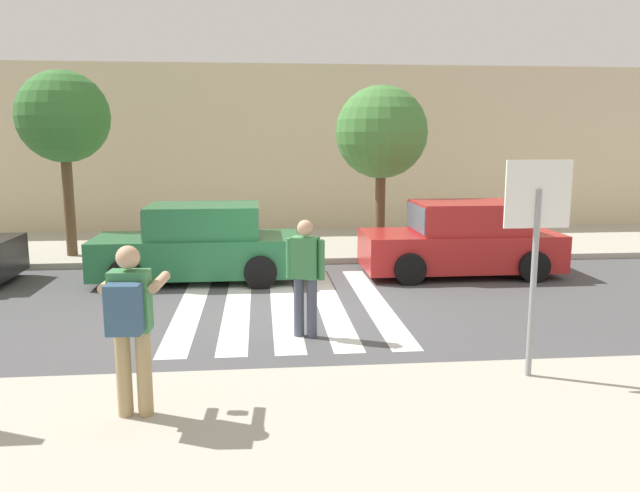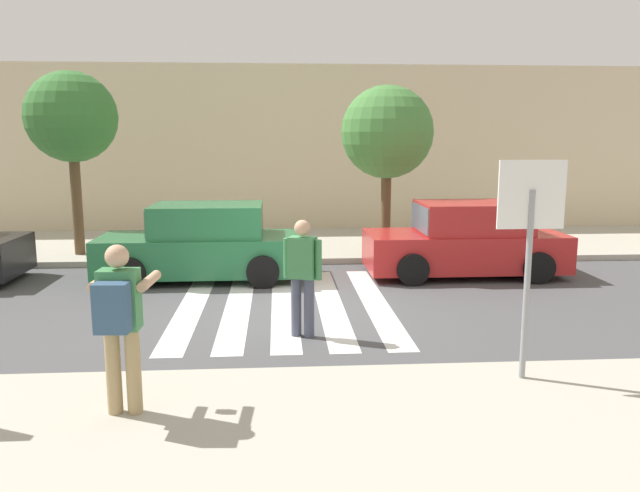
% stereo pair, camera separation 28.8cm
% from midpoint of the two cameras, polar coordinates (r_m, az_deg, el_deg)
% --- Properties ---
extents(ground_plane, '(120.00, 120.00, 0.00)m').
position_cam_midpoint_polar(ground_plane, '(10.77, -4.07, -5.64)').
color(ground_plane, '#4C4C4F').
extents(sidewalk_far, '(60.00, 4.80, 0.14)m').
position_cam_midpoint_polar(sidewalk_far, '(16.62, -4.63, 0.13)').
color(sidewalk_far, '#B2AD9E').
rests_on(sidewalk_far, ground).
extents(building_facade_far, '(56.00, 4.00, 5.00)m').
position_cam_midpoint_polar(building_facade_far, '(20.78, -4.93, 8.83)').
color(building_facade_far, beige).
rests_on(building_facade_far, ground).
extents(crosswalk_stripe_0, '(0.44, 5.20, 0.01)m').
position_cam_midpoint_polar(crosswalk_stripe_0, '(11.05, -12.46, -5.44)').
color(crosswalk_stripe_0, silver).
rests_on(crosswalk_stripe_0, ground).
extents(crosswalk_stripe_1, '(0.44, 5.20, 0.01)m').
position_cam_midpoint_polar(crosswalk_stripe_1, '(10.98, -8.29, -5.41)').
color(crosswalk_stripe_1, silver).
rests_on(crosswalk_stripe_1, ground).
extents(crosswalk_stripe_2, '(0.44, 5.20, 0.01)m').
position_cam_midpoint_polar(crosswalk_stripe_2, '(10.96, -4.10, -5.34)').
color(crosswalk_stripe_2, silver).
rests_on(crosswalk_stripe_2, ground).
extents(crosswalk_stripe_3, '(0.44, 5.20, 0.01)m').
position_cam_midpoint_polar(crosswalk_stripe_3, '(11.01, 0.09, -5.25)').
color(crosswalk_stripe_3, silver).
rests_on(crosswalk_stripe_3, ground).
extents(crosswalk_stripe_4, '(0.44, 5.20, 0.01)m').
position_cam_midpoint_polar(crosswalk_stripe_4, '(11.12, 4.21, -5.13)').
color(crosswalk_stripe_4, silver).
rests_on(crosswalk_stripe_4, ground).
extents(stop_sign, '(0.76, 0.08, 2.50)m').
position_cam_midpoint_polar(stop_sign, '(7.36, 18.13, 2.19)').
color(stop_sign, gray).
rests_on(stop_sign, sidewalk_near).
extents(photographer_with_backpack, '(0.62, 0.87, 1.72)m').
position_cam_midpoint_polar(photographer_with_backpack, '(6.40, -18.20, -6.17)').
color(photographer_with_backpack, tan).
rests_on(photographer_with_backpack, sidewalk_near).
extents(pedestrian_crossing, '(0.55, 0.36, 1.72)m').
position_cam_midpoint_polar(pedestrian_crossing, '(8.99, -2.28, -2.36)').
color(pedestrian_crossing, '#474C60').
rests_on(pedestrian_crossing, ground).
extents(parked_car_green, '(4.10, 1.92, 1.55)m').
position_cam_midpoint_polar(parked_car_green, '(12.93, -11.59, 0.10)').
color(parked_car_green, '#236B3D').
rests_on(parked_car_green, ground).
extents(parked_car_red, '(4.10, 1.92, 1.55)m').
position_cam_midpoint_polar(parked_car_red, '(13.50, 12.21, 0.48)').
color(parked_car_red, red).
rests_on(parked_car_red, ground).
extents(street_tree_west, '(2.08, 2.08, 4.25)m').
position_cam_midpoint_polar(street_tree_west, '(15.63, -22.93, 10.73)').
color(street_tree_west, brown).
rests_on(street_tree_west, sidewalk_far).
extents(street_tree_center, '(2.17, 2.17, 3.95)m').
position_cam_midpoint_polar(street_tree_center, '(14.93, 5.07, 10.26)').
color(street_tree_center, brown).
rests_on(street_tree_center, sidewalk_far).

